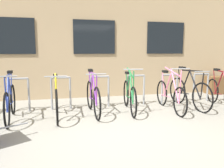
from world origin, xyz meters
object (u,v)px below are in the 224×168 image
Objects in this scene: planter_box at (216,85)px; bicycle_black at (189,92)px; bicycle_maroon at (221,92)px; bicycle_purple at (93,97)px; bicycle_green at (129,95)px; bicycle_pink at (170,95)px; bicycle_blue at (10,102)px; bicycle_yellow at (56,99)px.

bicycle_black is at bearing -143.67° from planter_box.
bicycle_maroon is 0.99× the size of bicycle_purple.
bicycle_pink is at bearing -8.73° from bicycle_green.
bicycle_blue is at bearing -166.06° from planter_box.
planter_box is (1.14, 1.63, -0.09)m from bicycle_maroon.
bicycle_pink reaches higher than bicycle_purple.
bicycle_purple is at bearing -177.53° from bicycle_green.
bicycle_black is (-0.87, 0.15, 0.02)m from bicycle_maroon.
bicycle_black is at bearing 1.69° from bicycle_yellow.
bicycle_purple reaches higher than planter_box.
bicycle_maroon is 0.88m from bicycle_black.
bicycle_yellow is at bearing 178.91° from bicycle_pink.
bicycle_yellow is at bearing -163.71° from planter_box.
bicycle_pink reaches higher than bicycle_yellow.
bicycle_green is (1.75, 0.10, -0.01)m from bicycle_yellow.
planter_box is (5.39, 1.58, -0.10)m from bicycle_yellow.
bicycle_yellow is 5.62m from planter_box.
bicycle_purple is 0.98× the size of bicycle_blue.
bicycle_pink is at bearing -148.18° from planter_box.
bicycle_green is 0.99× the size of bicycle_black.
bicycle_pink is 1.02× the size of bicycle_blue.
bicycle_black reaches higher than bicycle_yellow.
planter_box is (2.62, 1.63, -0.09)m from bicycle_pink.
bicycle_maroon is 0.96× the size of bicycle_green.
bicycle_black is (3.38, 0.10, 0.01)m from bicycle_yellow.
bicycle_blue is at bearing 179.45° from bicycle_maroon.
bicycle_blue is at bearing -178.64° from bicycle_black.
bicycle_blue is 0.98× the size of bicycle_black.
bicycle_pink is at bearing -1.09° from bicycle_yellow.
bicycle_purple is 1.81m from bicycle_blue.
bicycle_yellow is at bearing -175.63° from bicycle_purple.
bicycle_green reaches higher than planter_box.
bicycle_purple is (0.84, 0.06, 0.00)m from bicycle_yellow.
bicycle_blue is (-5.22, 0.05, 0.01)m from bicycle_maroon.
bicycle_purple is 4.80m from planter_box.
bicycle_yellow reaches higher than planter_box.
bicycle_green is 1.03× the size of bicycle_purple.
bicycle_pink is 1.00× the size of bicycle_black.
bicycle_green is at bearing 2.47° from bicycle_purple.
bicycle_blue is at bearing 179.24° from bicycle_pink.
bicycle_yellow is 4.25m from bicycle_maroon.
bicycle_blue is 4.35m from bicycle_black.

